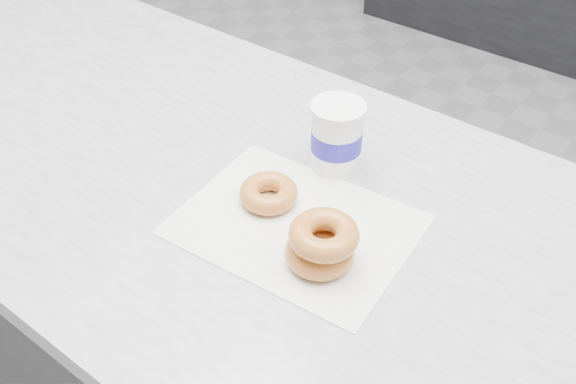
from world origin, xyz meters
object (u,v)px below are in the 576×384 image
Objects in this scene: donut_stack at (322,244)px; counter at (262,357)px; coffee_cup at (337,136)px; donut_single at (269,193)px.

counter is at bearing 160.03° from donut_stack.
donut_stack is 1.17× the size of coffee_cup.
donut_single is 0.15m from donut_stack.
donut_stack is at bearing -19.97° from counter.
counter is 22.21× the size of donut_stack.
donut_single is 0.15m from coffee_cup.
coffee_cup is (0.07, 0.13, 0.51)m from counter.
coffee_cup is (0.03, 0.14, 0.04)m from donut_single.
coffee_cup is at bearing 119.11° from donut_stack.
counter is 0.53m from coffee_cup.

